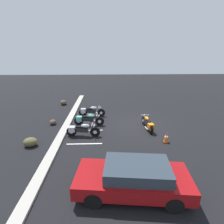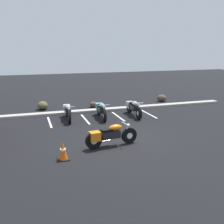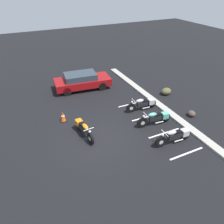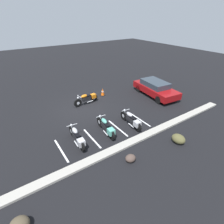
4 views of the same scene
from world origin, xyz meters
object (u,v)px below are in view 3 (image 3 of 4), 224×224
object	(u,v)px
car_red	(82,81)
traffic_cone	(63,117)
parked_bike_0	(143,104)
landscape_rock_1	(166,91)
motorcycle_orange_featured	(84,128)
parked_bike_1	(156,118)
parked_bike_2	(175,136)
landscape_rock_0	(192,114)

from	to	relation	value
car_red	traffic_cone	distance (m)	4.66
parked_bike_0	landscape_rock_1	world-z (taller)	parked_bike_0
parked_bike_0	motorcycle_orange_featured	bearing A→B (deg)	15.20
parked_bike_1	landscape_rock_1	bearing A→B (deg)	-130.99
motorcycle_orange_featured	parked_bike_0	size ratio (longest dim) A/B	0.99
parked_bike_0	parked_bike_2	distance (m)	3.65
motorcycle_orange_featured	landscape_rock_1	world-z (taller)	motorcycle_orange_featured
motorcycle_orange_featured	parked_bike_2	xyz separation A→B (m)	(2.74, 4.19, 0.01)
parked_bike_1	landscape_rock_1	distance (m)	4.20
parked_bike_1	traffic_cone	distance (m)	5.67
parked_bike_2	parked_bike_0	bearing A→B (deg)	-91.70
parked_bike_0	landscape_rock_0	size ratio (longest dim) A/B	4.11
motorcycle_orange_featured	landscape_rock_1	xyz separation A→B (m)	(-2.04, 7.28, -0.19)
motorcycle_orange_featured	car_red	bearing A→B (deg)	155.74
car_red	landscape_rock_0	xyz separation A→B (m)	(6.85, 5.01, -0.49)
parked_bike_1	traffic_cone	bearing A→B (deg)	-24.00
parked_bike_0	parked_bike_1	xyz separation A→B (m)	(1.78, -0.22, 0.01)
parked_bike_0	traffic_cone	distance (m)	5.27
parked_bike_0	car_red	world-z (taller)	car_red
landscape_rock_0	traffic_cone	world-z (taller)	traffic_cone
landscape_rock_1	parked_bike_2	bearing A→B (deg)	-32.91
parked_bike_2	traffic_cone	xyz separation A→B (m)	(-4.61, -4.88, -0.15)
car_red	traffic_cone	bearing A→B (deg)	-117.72
landscape_rock_1	traffic_cone	size ratio (longest dim) A/B	1.19
parked_bike_0	car_red	size ratio (longest dim) A/B	0.49
landscape_rock_1	car_red	bearing A→B (deg)	-124.41
parked_bike_2	landscape_rock_0	xyz separation A→B (m)	(-1.63, 2.70, -0.27)
parked_bike_1	car_red	size ratio (longest dim) A/B	0.50
car_red	motorcycle_orange_featured	bearing A→B (deg)	-102.21
parked_bike_2	traffic_cone	size ratio (longest dim) A/B	3.36
landscape_rock_1	parked_bike_0	bearing A→B (deg)	-67.93
parked_bike_2	landscape_rock_1	bearing A→B (deg)	-120.00
car_red	landscape_rock_1	world-z (taller)	car_red
motorcycle_orange_featured	traffic_cone	distance (m)	2.00
landscape_rock_0	traffic_cone	distance (m)	8.15
parked_bike_2	landscape_rock_0	size ratio (longest dim) A/B	4.17
motorcycle_orange_featured	parked_bike_2	world-z (taller)	parked_bike_2
landscape_rock_0	traffic_cone	bearing A→B (deg)	-111.49
parked_bike_0	parked_bike_1	distance (m)	1.79
parked_bike_1	parked_bike_2	bearing A→B (deg)	92.71
parked_bike_1	traffic_cone	world-z (taller)	parked_bike_1
parked_bike_1	landscape_rock_0	world-z (taller)	parked_bike_1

